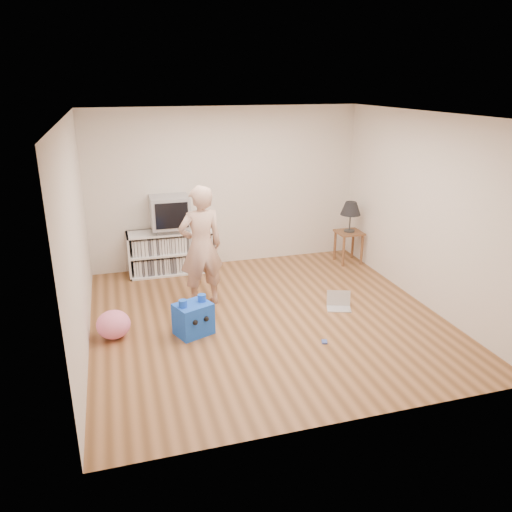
{
  "coord_description": "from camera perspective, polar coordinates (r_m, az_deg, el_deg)",
  "views": [
    {
      "loc": [
        -1.81,
        -5.7,
        2.98
      ],
      "look_at": [
        -0.03,
        0.4,
        0.73
      ],
      "focal_mm": 35.0,
      "sensor_mm": 36.0,
      "label": 1
    }
  ],
  "objects": [
    {
      "name": "playing_cards",
      "position": [
        6.14,
        7.83,
        -9.68
      ],
      "size": [
        0.09,
        0.11,
        0.02
      ],
      "primitive_type": "cube",
      "rotation": [
        0.0,
        0.0,
        -0.33
      ],
      "color": "#4259B1",
      "rests_on": "ground"
    },
    {
      "name": "media_unit",
      "position": [
        8.21,
        -9.58,
        0.52
      ],
      "size": [
        1.4,
        0.45,
        0.7
      ],
      "color": "white",
      "rests_on": "ground"
    },
    {
      "name": "table_lamp",
      "position": [
        8.52,
        10.77,
        5.29
      ],
      "size": [
        0.34,
        0.34,
        0.52
      ],
      "color": "#333333",
      "rests_on": "side_table"
    },
    {
      "name": "plush_pink",
      "position": [
        6.36,
        -15.98,
        -7.54
      ],
      "size": [
        0.53,
        0.53,
        0.35
      ],
      "primitive_type": "ellipsoid",
      "rotation": [
        0.0,
        0.0,
        0.38
      ],
      "color": "pink",
      "rests_on": "ground"
    },
    {
      "name": "ground",
      "position": [
        6.68,
        1.2,
        -7.03
      ],
      "size": [
        4.5,
        4.5,
        0.0
      ],
      "primitive_type": "plane",
      "color": "brown",
      "rests_on": "ground"
    },
    {
      "name": "person",
      "position": [
        6.8,
        -6.3,
        1.06
      ],
      "size": [
        0.67,
        0.49,
        1.69
      ],
      "primitive_type": "imported",
      "rotation": [
        0.0,
        0.0,
        3.29
      ],
      "color": "#CCA28B",
      "rests_on": "ground"
    },
    {
      "name": "walls",
      "position": [
        6.21,
        1.28,
        3.77
      ],
      "size": [
        4.52,
        4.52,
        2.6
      ],
      "color": "silver",
      "rests_on": "ground"
    },
    {
      "name": "dvd_deck",
      "position": [
        8.08,
        -9.71,
        3.06
      ],
      "size": [
        0.45,
        0.35,
        0.07
      ],
      "primitive_type": "cube",
      "color": "gray",
      "rests_on": "media_unit"
    },
    {
      "name": "plush_blue",
      "position": [
        6.24,
        -7.17,
        -7.08
      ],
      "size": [
        0.52,
        0.47,
        0.49
      ],
      "rotation": [
        0.0,
        0.0,
        0.38
      ],
      "color": "blue",
      "rests_on": "ground"
    },
    {
      "name": "laptop",
      "position": [
        7.02,
        9.43,
        -5.37
      ],
      "size": [
        0.39,
        0.35,
        0.22
      ],
      "rotation": [
        0.0,
        0.0,
        -0.35
      ],
      "color": "silver",
      "rests_on": "ground"
    },
    {
      "name": "ceiling",
      "position": [
        5.99,
        1.38,
        15.83
      ],
      "size": [
        4.5,
        4.5,
        0.01
      ],
      "primitive_type": "cube",
      "color": "white",
      "rests_on": "walls"
    },
    {
      "name": "crt_tv",
      "position": [
        8.0,
        -9.83,
        5.01
      ],
      "size": [
        0.6,
        0.53,
        0.5
      ],
      "color": "#99999E",
      "rests_on": "dvd_deck"
    },
    {
      "name": "side_table",
      "position": [
        8.66,
        10.55,
        1.92
      ],
      "size": [
        0.42,
        0.42,
        0.55
      ],
      "color": "brown",
      "rests_on": "ground"
    }
  ]
}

